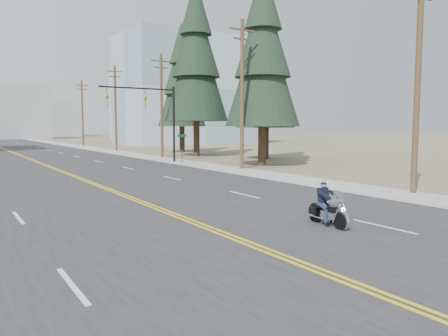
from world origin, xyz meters
name	(u,v)px	position (x,y,z in m)	size (l,w,h in m)	color
ground_plane	(391,300)	(0.00, 0.00, 0.00)	(400.00, 400.00, 0.00)	#776D56
road	(1,148)	(0.00, 70.00, 0.01)	(20.00, 200.00, 0.01)	#303033
sidewalk_right	(77,146)	(11.50, 70.00, 0.01)	(3.00, 200.00, 0.01)	#A5A5A0
traffic_mast_right	(154,109)	(8.98, 32.00, 4.94)	(7.10, 0.26, 7.00)	black
street_sign	(182,143)	(10.80, 30.00, 1.80)	(0.90, 0.06, 2.62)	black
utility_pole_a	(418,77)	(12.50, 8.00, 5.73)	(2.20, 0.30, 11.00)	brown
utility_pole_b	(242,92)	(12.50, 23.00, 5.98)	(2.20, 0.30, 11.50)	brown
utility_pole_c	(162,104)	(12.50, 38.00, 5.73)	(2.20, 0.30, 11.00)	brown
utility_pole_d	(115,107)	(12.50, 53.00, 5.98)	(2.20, 0.30, 11.50)	brown
utility_pole_e	(82,112)	(12.50, 70.00, 5.73)	(2.20, 0.30, 11.00)	brown
glass_building	(185,91)	(32.00, 70.00, 10.00)	(24.00, 16.00, 20.00)	#9EB5CC
haze_bldg_b	(11,113)	(8.00, 125.00, 7.00)	(18.00, 14.00, 14.00)	#ADB2B7
haze_bldg_c	(145,106)	(40.00, 110.00, 9.00)	(16.00, 12.00, 18.00)	#B7BCC6
haze_bldg_e	(58,119)	(25.00, 150.00, 6.00)	(14.00, 14.00, 12.00)	#B7BCC6
motorcyclist	(328,205)	(3.56, 5.11, 0.73)	(0.80, 1.87, 1.46)	black
conifer_near	(263,51)	(15.56, 24.39, 9.57)	(6.30, 6.30, 16.67)	#382619
conifer_mid	(266,68)	(20.40, 30.16, 9.18)	(6.00, 6.00, 15.99)	#382619
conifer_tall	(196,54)	(16.71, 38.00, 11.29)	(7.08, 7.08, 19.66)	#382619
conifer_far	(182,78)	(18.97, 45.99, 9.59)	(6.24, 6.24, 16.71)	#382619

